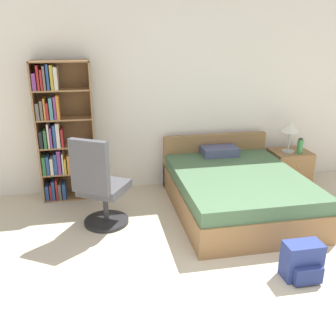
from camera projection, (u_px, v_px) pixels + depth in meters
wall_back at (171, 96)px, 5.22m from camera, size 9.00×0.06×2.60m
bookshelf at (59, 133)px, 4.86m from camera, size 0.72×0.32×1.82m
bed at (235, 190)px, 4.74m from camera, size 1.52×1.97×0.76m
office_chair at (100, 188)px, 4.22m from camera, size 0.68×0.72×1.10m
nightstand at (289, 167)px, 5.57m from camera, size 0.55×0.50×0.50m
table_lamp at (291, 128)px, 5.33m from camera, size 0.27×0.27×0.45m
water_bottle at (300, 146)px, 5.35m from camera, size 0.08×0.08×0.23m
backpack_blue at (302, 262)px, 3.43m from camera, size 0.35×0.26×0.35m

